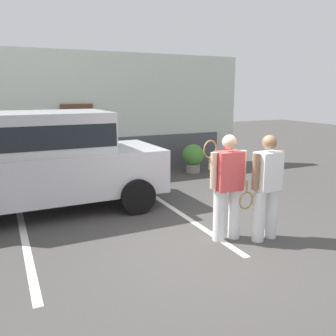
% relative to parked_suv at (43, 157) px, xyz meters
% --- Properties ---
extents(ground_plane, '(40.00, 40.00, 0.00)m').
position_rel_parked_suv_xyz_m(ground_plane, '(2.16, -2.83, -1.15)').
color(ground_plane, '#423F3D').
extents(parking_stripe_0, '(0.12, 4.40, 0.01)m').
position_rel_parked_suv_xyz_m(parking_stripe_0, '(-0.53, -1.33, -1.14)').
color(parking_stripe_0, silver).
rests_on(parking_stripe_0, ground_plane).
extents(parking_stripe_1, '(0.12, 4.40, 0.01)m').
position_rel_parked_suv_xyz_m(parking_stripe_1, '(2.45, -1.33, -1.14)').
color(parking_stripe_1, silver).
rests_on(parking_stripe_1, ground_plane).
extents(house_frontage, '(8.93, 0.40, 3.57)m').
position_rel_parked_suv_xyz_m(house_frontage, '(2.15, 2.94, 0.53)').
color(house_frontage, silver).
rests_on(house_frontage, ground_plane).
extents(parked_suv, '(4.63, 2.21, 2.05)m').
position_rel_parked_suv_xyz_m(parked_suv, '(0.00, 0.00, 0.00)').
color(parked_suv, '#B7B7BC').
rests_on(parked_suv, ground_plane).
extents(tennis_player_man, '(0.79, 0.30, 1.77)m').
position_rel_parked_suv_xyz_m(tennis_player_man, '(2.56, -2.80, -0.22)').
color(tennis_player_man, white).
rests_on(tennis_player_man, ground_plane).
extents(tennis_player_woman, '(0.91, 0.32, 1.76)m').
position_rel_parked_suv_xyz_m(tennis_player_woman, '(3.14, -3.07, -0.23)').
color(tennis_player_woman, white).
rests_on(tennis_player_woman, ground_plane).
extents(potted_plant_by_porch, '(0.66, 0.66, 0.87)m').
position_rel_parked_suv_xyz_m(potted_plant_by_porch, '(4.56, 1.92, -0.66)').
color(potted_plant_by_porch, gray).
rests_on(potted_plant_by_porch, ground_plane).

